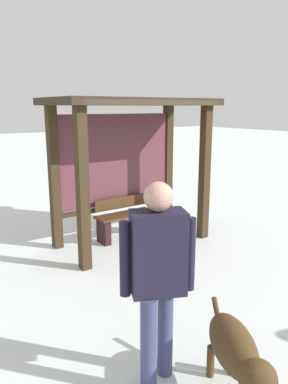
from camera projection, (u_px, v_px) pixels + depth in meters
name	position (u px, v px, depth m)	size (l,w,h in m)	color
ground_plane	(133.00, 242.00, 6.73)	(60.00, 60.00, 0.00)	silver
bus_shelter	(127.00, 137.00, 6.44)	(2.85, 1.48, 2.54)	#362718
bench_left_inside	(125.00, 220.00, 6.86)	(1.14, 0.39, 0.76)	#482F19
person_walking	(158.00, 270.00, 3.05)	(0.62, 0.42, 1.83)	#211E32
dog	(236.00, 352.00, 2.96)	(0.70, 1.06, 0.70)	#4C351C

